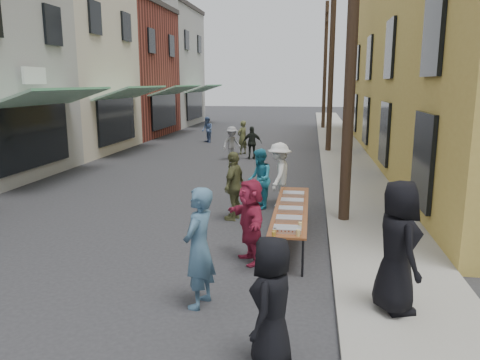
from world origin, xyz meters
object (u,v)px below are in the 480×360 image
(serving_table, at_px, (291,209))
(server, at_px, (397,247))
(guest_front_a, at_px, (272,304))
(guest_front_c, at_px, (259,179))
(utility_pole_mid, at_px, (332,58))
(catering_tray_sausage, at_px, (287,229))
(utility_pole_far, at_px, (325,67))
(utility_pole_near, at_px, (352,31))

(serving_table, relative_size, server, 2.06)
(guest_front_a, xyz_separation_m, guest_front_c, (-0.95, 7.22, -0.00))
(utility_pole_mid, xyz_separation_m, server, (0.42, -16.64, -3.43))
(serving_table, bearing_deg, guest_front_a, -90.32)
(utility_pole_mid, xyz_separation_m, catering_tray_sausage, (-1.22, -15.19, -3.71))
(utility_pole_far, xyz_separation_m, guest_front_c, (-2.19, -22.96, -3.68))
(guest_front_c, bearing_deg, catering_tray_sausage, 0.81)
(utility_pole_far, xyz_separation_m, guest_front_a, (-1.25, -30.17, -3.68))
(utility_pole_mid, height_order, guest_front_a, utility_pole_mid)
(serving_table, distance_m, catering_tray_sausage, 1.65)
(utility_pole_far, bearing_deg, guest_front_a, -92.36)
(utility_pole_mid, height_order, serving_table, utility_pole_mid)
(utility_pole_near, relative_size, catering_tray_sausage, 18.00)
(guest_front_a, bearing_deg, utility_pole_mid, -171.06)
(utility_pole_mid, distance_m, guest_front_a, 18.58)
(server, bearing_deg, utility_pole_far, -14.37)
(utility_pole_near, distance_m, guest_front_c, 4.41)
(utility_pole_near, distance_m, utility_pole_far, 24.00)
(utility_pole_near, xyz_separation_m, server, (0.42, -4.64, -3.43))
(catering_tray_sausage, bearing_deg, utility_pole_near, 69.09)
(utility_pole_far, relative_size, server, 4.64)
(catering_tray_sausage, relative_size, guest_front_a, 0.30)
(catering_tray_sausage, xyz_separation_m, guest_front_c, (-0.97, 4.23, 0.03))
(utility_pole_far, bearing_deg, server, -89.16)
(utility_pole_mid, relative_size, guest_front_a, 5.48)
(guest_front_c, bearing_deg, utility_pole_mid, 156.52)
(utility_pole_far, xyz_separation_m, server, (0.42, -28.64, -3.43))
(serving_table, bearing_deg, guest_front_c, 110.67)
(utility_pole_near, distance_m, guest_front_a, 7.29)
(utility_pole_mid, height_order, server, utility_pole_mid)
(guest_front_a, height_order, guest_front_c, guest_front_a)
(utility_pole_near, relative_size, utility_pole_far, 1.00)
(utility_pole_far, bearing_deg, guest_front_c, -95.46)
(server, bearing_deg, catering_tray_sausage, 33.34)
(guest_front_a, bearing_deg, utility_pole_near, -178.55)
(guest_front_a, bearing_deg, serving_table, -167.47)
(server, bearing_deg, serving_table, 12.69)
(utility_pole_near, bearing_deg, guest_front_c, 154.60)
(utility_pole_mid, relative_size, server, 4.64)
(guest_front_a, bearing_deg, server, 145.46)
(utility_pole_far, xyz_separation_m, serving_table, (-1.22, -25.54, -3.79))
(serving_table, xyz_separation_m, guest_front_c, (-0.97, 2.58, 0.11))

